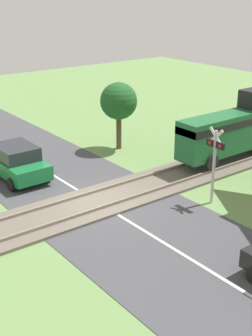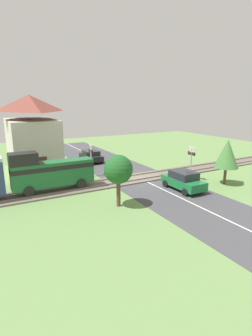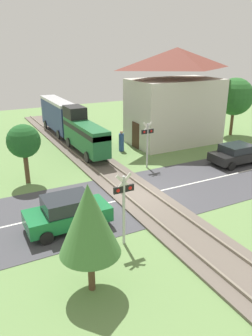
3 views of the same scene
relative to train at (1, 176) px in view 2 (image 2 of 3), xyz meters
name	(u,v)px [view 2 (image 2 of 3)]	position (x,y,z in m)	size (l,w,h in m)	color
ground_plane	(139,178)	(0.00, -11.76, -1.86)	(60.00, 60.00, 0.00)	#66894C
road_surface	(139,178)	(0.00, -11.76, -1.85)	(48.00, 6.40, 0.02)	#424247
track_bed	(139,178)	(0.00, -11.76, -1.79)	(2.80, 48.00, 0.24)	#665B51
train	(1,176)	(0.00, 0.00, 0.00)	(1.58, 13.47, 3.18)	#1E6033
car_near_crossing	(183,180)	(-4.50, -13.20, -1.04)	(3.80, 1.91, 1.58)	#197038
car_far_side	(91,156)	(8.73, -10.32, -1.11)	(3.74, 1.94, 1.41)	black
crossing_signal_west_approach	(191,159)	(-2.80, -15.49, 0.19)	(0.90, 0.18, 3.20)	#B7B7B7
crossing_signal_east_approach	(91,156)	(2.80, -8.03, 0.19)	(0.90, 0.18, 3.20)	#B7B7B7
station_building	(32,135)	(8.02, -3.68, 1.91)	(7.94, 4.85, 7.73)	beige
pedestrian_by_station	(48,174)	(2.93, -3.90, -1.11)	(0.41, 0.41, 1.65)	#2D4C8E
tree_by_station	(28,131)	(14.20, -4.23, 1.68)	(3.32, 3.32, 5.21)	brown
tree_roadside_hedge	(118,170)	(-5.02, -6.95, 0.75)	(1.98, 1.98, 3.63)	brown
tree_beyond_track	(227,154)	(-5.05, -17.45, 0.86)	(2.05, 2.05, 3.96)	brown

